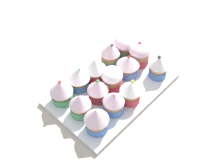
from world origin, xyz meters
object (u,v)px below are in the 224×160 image
at_px(cupcake_4, 80,104).
at_px(cupcake_5, 99,90).
at_px(cupcake_1, 114,102).
at_px(cupcake_11, 95,69).
at_px(baking_tray, 112,88).
at_px(cupcake_8, 139,53).
at_px(cupcake_2, 131,91).
at_px(cupcake_12, 111,53).
at_px(cupcake_3, 159,66).
at_px(cupcake_6, 113,79).
at_px(cupcake_7, 129,66).
at_px(cupcake_0, 97,119).
at_px(cupcake_13, 125,45).
at_px(cupcake_9, 61,91).
at_px(cupcake_10, 78,78).

height_order(cupcake_4, cupcake_5, cupcake_5).
height_order(cupcake_1, cupcake_11, cupcake_11).
bearing_deg(cupcake_1, baking_tray, 46.01).
distance_m(baking_tray, cupcake_8, 0.13).
xyz_separation_m(cupcake_2, cupcake_12, (0.07, 0.14, 0.00)).
bearing_deg(cupcake_3, cupcake_12, 111.98).
distance_m(cupcake_3, cupcake_6, 0.14).
height_order(baking_tray, cupcake_5, cupcake_5).
bearing_deg(cupcake_12, cupcake_4, -160.13).
xyz_separation_m(cupcake_4, cupcake_7, (0.19, -0.00, 0.00)).
bearing_deg(cupcake_0, cupcake_1, 5.28).
distance_m(cupcake_0, cupcake_13, 0.28).
bearing_deg(cupcake_2, cupcake_13, 46.28).
height_order(cupcake_11, cupcake_13, cupcake_11).
bearing_deg(cupcake_0, baking_tray, 27.20).
relative_size(cupcake_1, cupcake_9, 0.94).
height_order(cupcake_4, cupcake_7, cupcake_7).
height_order(cupcake_0, cupcake_9, same).
distance_m(cupcake_2, cupcake_9, 0.18).
bearing_deg(cupcake_5, cupcake_8, 3.63).
distance_m(cupcake_4, cupcake_9, 0.07).
height_order(cupcake_2, cupcake_10, same).
bearing_deg(cupcake_6, cupcake_3, -26.66).
bearing_deg(cupcake_10, cupcake_5, -84.67).
height_order(cupcake_4, cupcake_11, cupcake_11).
bearing_deg(cupcake_9, cupcake_5, -46.07).
distance_m(cupcake_5, cupcake_11, 0.08).
bearing_deg(cupcake_11, cupcake_3, -43.39).
bearing_deg(cupcake_11, cupcake_12, 9.41).
xyz_separation_m(cupcake_1, cupcake_3, (0.18, -0.01, 0.00)).
height_order(cupcake_10, cupcake_11, cupcake_11).
distance_m(cupcake_8, cupcake_12, 0.09).
height_order(cupcake_9, cupcake_12, cupcake_9).
xyz_separation_m(cupcake_5, cupcake_13, (0.18, 0.07, -0.00)).
distance_m(baking_tray, cupcake_12, 0.11).
height_order(cupcake_3, cupcake_12, cupcake_12).
bearing_deg(cupcake_8, cupcake_4, -178.69).
bearing_deg(cupcake_4, cupcake_5, -5.24).
distance_m(cupcake_3, cupcake_5, 0.19).
xyz_separation_m(baking_tray, cupcake_9, (-0.12, 0.07, 0.05)).
distance_m(cupcake_5, cupcake_6, 0.05).
relative_size(cupcake_0, cupcake_4, 1.10).
bearing_deg(cupcake_7, cupcake_2, -135.68).
bearing_deg(cupcake_6, cupcake_4, 177.34).
bearing_deg(cupcake_9, cupcake_2, -47.09).
distance_m(cupcake_5, cupcake_7, 0.12).
distance_m(cupcake_10, cupcake_12, 0.13).
distance_m(cupcake_3, cupcake_4, 0.25).
distance_m(cupcake_7, cupcake_8, 0.06).
relative_size(cupcake_5, cupcake_7, 1.03).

